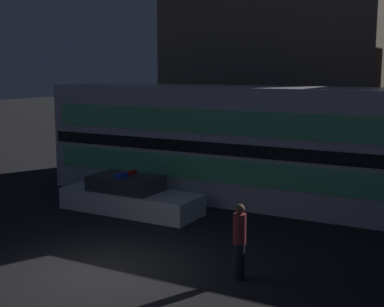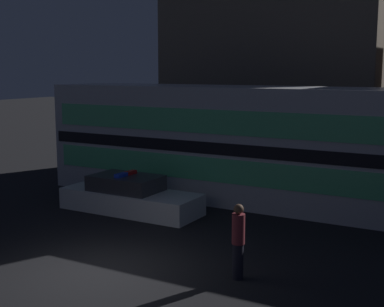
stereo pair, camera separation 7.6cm
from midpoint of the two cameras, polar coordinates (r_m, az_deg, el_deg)
ground_plane at (r=13.26m, az=-9.87°, el=-12.32°), size 120.00×120.00×0.00m
train at (r=19.47m, az=5.99°, el=0.96°), size 15.92×3.04×4.17m
police_car at (r=18.28m, az=-6.77°, el=-4.63°), size 4.88×1.74×1.35m
pedestrian at (r=12.40m, az=4.90°, el=-9.26°), size 0.30×0.30×1.78m
building_left at (r=27.02m, az=9.10°, el=9.76°), size 10.32×5.93×10.41m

